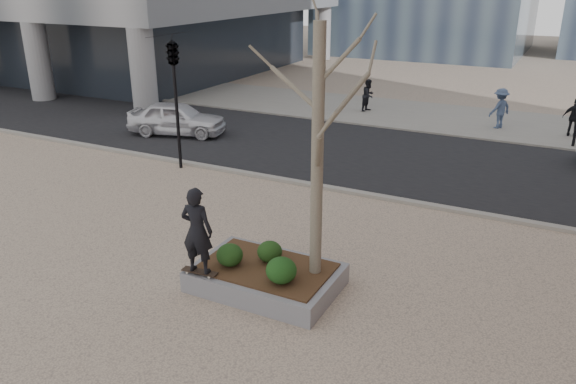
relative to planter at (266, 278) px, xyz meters
The scene contains 16 objects.
ground 1.02m from the planter, behind, with size 120.00×120.00×0.00m, color tan.
street 10.05m from the planter, 95.71° to the left, with size 60.00×8.00×0.02m, color black.
far_sidewalk 17.03m from the planter, 93.37° to the left, with size 60.00×6.00×0.02m, color gray.
planter is the anchor object (origin of this frame).
planter_mulch 0.25m from the planter, ahead, with size 2.70×1.70×0.04m, color #382314.
sycamore_tree 3.71m from the planter, 16.70° to the left, with size 2.80×2.80×6.60m, color gray, non-canonical shape.
shrub_left 0.92m from the planter, 158.21° to the right, with size 0.56×0.56×0.48m, color #123B13.
shrub_middle 0.56m from the planter, 100.29° to the left, with size 0.54×0.54×0.46m, color black.
shrub_right 0.89m from the planter, 35.45° to the right, with size 0.62×0.62×0.53m, color #183A12.
skateboard 1.41m from the planter, 142.51° to the right, with size 0.78×0.20×0.07m, color black, non-canonical shape.
skateboarder 1.85m from the planter, 142.51° to the right, with size 0.67×0.44×1.84m, color black.
police_car 12.92m from the planter, 135.70° to the left, with size 1.61×4.00×1.36m, color white.
pedestrian_a 17.12m from the planter, 102.28° to the left, with size 0.75×0.58×1.54m, color black.
pedestrian_b 16.37m from the planter, 81.26° to the left, with size 1.11×0.64×1.72m, color #415476.
pedestrian_c 17.06m from the planter, 71.53° to the left, with size 0.92×0.38×1.57m, color black.
traffic_light_near 8.82m from the planter, 139.25° to the left, with size 0.60×2.48×4.50m, color black, non-canonical shape.
Camera 1 is at (6.17, -9.10, 6.24)m, focal length 35.00 mm.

